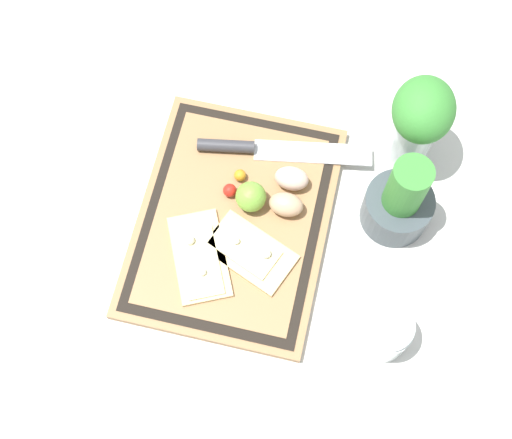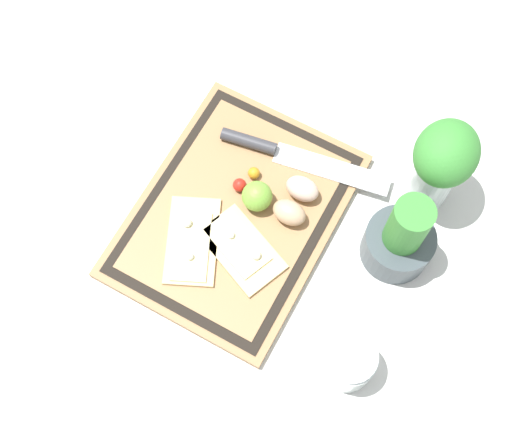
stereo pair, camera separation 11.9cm
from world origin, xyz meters
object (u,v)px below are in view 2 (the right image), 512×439
object	(u,v)px
lime	(257,196)
herb_pot	(401,239)
knife	(277,151)
herb_glass	(442,162)
pizza_slice_near	(192,242)
pizza_slice_far	(241,248)
sauce_jar	(347,362)
cherry_tomato_yellow	(254,173)
cherry_tomato_red	(240,185)
egg_brown	(289,213)
egg_pink	(302,189)

from	to	relation	value
lime	herb_pot	distance (m)	0.25
knife	herb_glass	distance (m)	0.28
pizza_slice_near	knife	distance (m)	0.22
pizza_slice_far	herb_glass	xyz separation A→B (m)	(-0.25, 0.23, 0.09)
pizza_slice_near	sauce_jar	bearing A→B (deg)	79.71
pizza_slice_far	sauce_jar	xyz separation A→B (m)	(0.09, 0.24, 0.01)
cherry_tomato_yellow	lime	bearing A→B (deg)	34.95
pizza_slice_near	cherry_tomato_red	bearing A→B (deg)	170.69
pizza_slice_far	egg_brown	xyz separation A→B (m)	(-0.09, 0.04, 0.02)
pizza_slice_near	egg_pink	size ratio (longest dim) A/B	3.01
lime	sauce_jar	world-z (taller)	sauce_jar
egg_pink	sauce_jar	bearing A→B (deg)	40.98
lime	cherry_tomato_red	size ratio (longest dim) A/B	2.24
lime	herb_glass	distance (m)	0.31
pizza_slice_far	egg_pink	bearing A→B (deg)	163.35
cherry_tomato_red	egg_brown	bearing A→B (deg)	85.64
knife	cherry_tomato_red	world-z (taller)	cherry_tomato_red
cherry_tomato_red	sauce_jar	size ratio (longest dim) A/B	0.27
pizza_slice_far	egg_pink	xyz separation A→B (m)	(-0.14, 0.04, 0.02)
knife	sauce_jar	distance (m)	0.39
egg_brown	egg_pink	world-z (taller)	same
sauce_jar	pizza_slice_near	bearing A→B (deg)	-100.29
cherry_tomato_red	herb_pot	size ratio (longest dim) A/B	0.13
cherry_tomato_red	sauce_jar	bearing A→B (deg)	58.03
pizza_slice_near	sauce_jar	xyz separation A→B (m)	(0.06, 0.32, 0.01)
egg_brown	pizza_slice_far	bearing A→B (deg)	-25.29
cherry_tomato_yellow	herb_glass	size ratio (longest dim) A/B	0.11
lime	cherry_tomato_yellow	size ratio (longest dim) A/B	2.49
herb_pot	knife	bearing A→B (deg)	-103.44
pizza_slice_near	herb_pot	bearing A→B (deg)	117.11
pizza_slice_near	egg_pink	world-z (taller)	egg_pink
knife	cherry_tomato_red	xyz separation A→B (m)	(0.09, -0.02, 0.00)
lime	cherry_tomato_red	xyz separation A→B (m)	(-0.01, -0.04, -0.01)
knife	lime	world-z (taller)	lime
egg_pink	herb_glass	bearing A→B (deg)	121.76
cherry_tomato_red	herb_pot	bearing A→B (deg)	95.81
pizza_slice_far	herb_pot	distance (m)	0.26
lime	sauce_jar	size ratio (longest dim) A/B	0.61
pizza_slice_near	cherry_tomato_yellow	distance (m)	0.16
pizza_slice_near	egg_pink	distance (m)	0.21
lime	cherry_tomato_yellow	world-z (taller)	lime
lime	herb_glass	world-z (taller)	herb_glass
cherry_tomato_yellow	sauce_jar	bearing A→B (deg)	52.77
sauce_jar	herb_glass	xyz separation A→B (m)	(-0.34, -0.01, 0.08)
egg_brown	lime	world-z (taller)	lime
egg_pink	lime	distance (m)	0.08
pizza_slice_far	egg_pink	world-z (taller)	egg_pink
knife	sauce_jar	bearing A→B (deg)	44.56
cherry_tomato_yellow	herb_glass	world-z (taller)	herb_glass
herb_glass	knife	bearing A→B (deg)	-75.69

